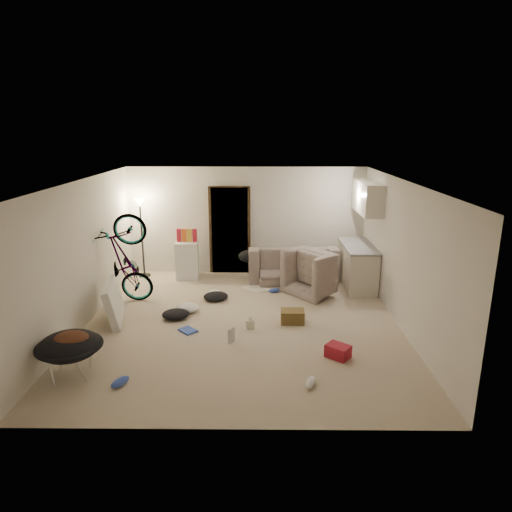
{
  "coord_description": "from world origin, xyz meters",
  "views": [
    {
      "loc": [
        0.32,
        -7.51,
        3.34
      ],
      "look_at": [
        0.24,
        0.6,
        1.07
      ],
      "focal_mm": 32.0,
      "sensor_mm": 36.0,
      "label": 1
    }
  ],
  "objects_px": {
    "floor_lamp": "(141,221)",
    "saucer_chair": "(70,351)",
    "bicycle": "(127,279)",
    "juicer": "(250,323)",
    "kitchen_counter": "(357,267)",
    "armchair": "(321,276)",
    "tv_box": "(114,302)",
    "sofa": "(292,267)",
    "drink_case_b": "(338,351)",
    "mini_fridge": "(187,260)",
    "drink_case_a": "(293,316)"
  },
  "relations": [
    {
      "from": "tv_box",
      "to": "saucer_chair",
      "type": "bearing_deg",
      "value": -101.65
    },
    {
      "from": "tv_box",
      "to": "drink_case_a",
      "type": "distance_m",
      "value": 3.2
    },
    {
      "from": "mini_fridge",
      "to": "juicer",
      "type": "distance_m",
      "value": 3.18
    },
    {
      "from": "floor_lamp",
      "to": "bicycle",
      "type": "distance_m",
      "value": 1.9
    },
    {
      "from": "kitchen_counter",
      "to": "drink_case_a",
      "type": "height_order",
      "value": "kitchen_counter"
    },
    {
      "from": "armchair",
      "to": "saucer_chair",
      "type": "height_order",
      "value": "armchair"
    },
    {
      "from": "floor_lamp",
      "to": "saucer_chair",
      "type": "height_order",
      "value": "floor_lamp"
    },
    {
      "from": "sofa",
      "to": "armchair",
      "type": "relative_size",
      "value": 1.9
    },
    {
      "from": "sofa",
      "to": "saucer_chair",
      "type": "relative_size",
      "value": 2.21
    },
    {
      "from": "mini_fridge",
      "to": "tv_box",
      "type": "bearing_deg",
      "value": -114.15
    },
    {
      "from": "kitchen_counter",
      "to": "drink_case_a",
      "type": "relative_size",
      "value": 3.66
    },
    {
      "from": "sofa",
      "to": "saucer_chair",
      "type": "height_order",
      "value": "saucer_chair"
    },
    {
      "from": "kitchen_counter",
      "to": "bicycle",
      "type": "height_order",
      "value": "bicycle"
    },
    {
      "from": "sofa",
      "to": "juicer",
      "type": "bearing_deg",
      "value": 68.83
    },
    {
      "from": "mini_fridge",
      "to": "drink_case_a",
      "type": "distance_m",
      "value": 3.42
    },
    {
      "from": "floor_lamp",
      "to": "drink_case_a",
      "type": "height_order",
      "value": "floor_lamp"
    },
    {
      "from": "sofa",
      "to": "bicycle",
      "type": "height_order",
      "value": "bicycle"
    },
    {
      "from": "bicycle",
      "to": "mini_fridge",
      "type": "height_order",
      "value": "bicycle"
    },
    {
      "from": "sofa",
      "to": "mini_fridge",
      "type": "bearing_deg",
      "value": -4.94
    },
    {
      "from": "sofa",
      "to": "saucer_chair",
      "type": "distance_m",
      "value": 5.45
    },
    {
      "from": "floor_lamp",
      "to": "sofa",
      "type": "bearing_deg",
      "value": -3.32
    },
    {
      "from": "kitchen_counter",
      "to": "tv_box",
      "type": "height_order",
      "value": "kitchen_counter"
    },
    {
      "from": "floor_lamp",
      "to": "mini_fridge",
      "type": "bearing_deg",
      "value": -5.5
    },
    {
      "from": "armchair",
      "to": "juicer",
      "type": "height_order",
      "value": "armchair"
    },
    {
      "from": "bicycle",
      "to": "drink_case_b",
      "type": "bearing_deg",
      "value": -120.25
    },
    {
      "from": "floor_lamp",
      "to": "juicer",
      "type": "xyz_separation_m",
      "value": [
        2.54,
        -2.88,
        -1.22
      ]
    },
    {
      "from": "kitchen_counter",
      "to": "mini_fridge",
      "type": "height_order",
      "value": "kitchen_counter"
    },
    {
      "from": "saucer_chair",
      "to": "juicer",
      "type": "xyz_separation_m",
      "value": [
        2.44,
        1.62,
        -0.29
      ]
    },
    {
      "from": "saucer_chair",
      "to": "armchair",
      "type": "bearing_deg",
      "value": 41.92
    },
    {
      "from": "armchair",
      "to": "tv_box",
      "type": "xyz_separation_m",
      "value": [
        -3.89,
        -1.57,
        0.01
      ]
    },
    {
      "from": "mini_fridge",
      "to": "saucer_chair",
      "type": "xyz_separation_m",
      "value": [
        -0.94,
        -4.4,
        -0.05
      ]
    },
    {
      "from": "floor_lamp",
      "to": "saucer_chair",
      "type": "xyz_separation_m",
      "value": [
        0.1,
        -4.5,
        -0.93
      ]
    },
    {
      "from": "floor_lamp",
      "to": "armchair",
      "type": "height_order",
      "value": "floor_lamp"
    },
    {
      "from": "mini_fridge",
      "to": "juicer",
      "type": "bearing_deg",
      "value": -65.01
    },
    {
      "from": "tv_box",
      "to": "drink_case_a",
      "type": "xyz_separation_m",
      "value": [
        3.19,
        -0.07,
        -0.24
      ]
    },
    {
      "from": "bicycle",
      "to": "saucer_chair",
      "type": "xyz_separation_m",
      "value": [
        0.0,
        -2.79,
        -0.11
      ]
    },
    {
      "from": "kitchen_counter",
      "to": "drink_case_b",
      "type": "relative_size",
      "value": 4.38
    },
    {
      "from": "tv_box",
      "to": "bicycle",
      "type": "bearing_deg",
      "value": 78.35
    },
    {
      "from": "sofa",
      "to": "floor_lamp",
      "type": "bearing_deg",
      "value": -5.88
    },
    {
      "from": "saucer_chair",
      "to": "drink_case_b",
      "type": "height_order",
      "value": "saucer_chair"
    },
    {
      "from": "kitchen_counter",
      "to": "armchair",
      "type": "relative_size",
      "value": 1.43
    },
    {
      "from": "sofa",
      "to": "drink_case_b",
      "type": "height_order",
      "value": "sofa"
    },
    {
      "from": "drink_case_a",
      "to": "mini_fridge",
      "type": "bearing_deg",
      "value": 132.2
    },
    {
      "from": "kitchen_counter",
      "to": "bicycle",
      "type": "distance_m",
      "value": 4.85
    },
    {
      "from": "sofa",
      "to": "drink_case_a",
      "type": "bearing_deg",
      "value": 83.84
    },
    {
      "from": "drink_case_a",
      "to": "tv_box",
      "type": "bearing_deg",
      "value": 179.47
    },
    {
      "from": "drink_case_b",
      "to": "mini_fridge",
      "type": "bearing_deg",
      "value": 165.67
    },
    {
      "from": "bicycle",
      "to": "juicer",
      "type": "distance_m",
      "value": 2.74
    },
    {
      "from": "drink_case_b",
      "to": "sofa",
      "type": "bearing_deg",
      "value": 135.72
    },
    {
      "from": "floor_lamp",
      "to": "juicer",
      "type": "distance_m",
      "value": 4.03
    }
  ]
}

